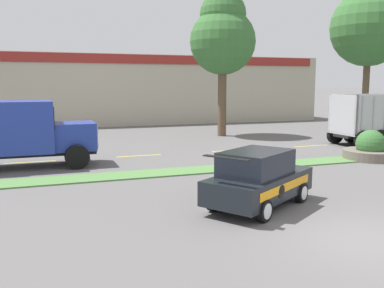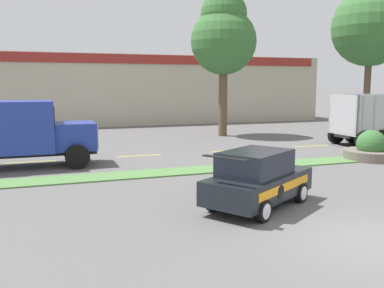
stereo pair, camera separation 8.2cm
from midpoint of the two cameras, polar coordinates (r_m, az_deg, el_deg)
The scene contains 12 objects.
ground_plane at distance 11.57m, azimuth 21.44°, elevation -11.68°, with size 600.00×600.00×0.00m, color #5B5959.
grass_verge at distance 19.13m, azimuth 3.13°, elevation -3.32°, with size 120.00×1.53×0.06m, color #517F42.
centre_line_3 at distance 22.36m, azimuth -20.84°, elevation -2.25°, with size 2.40×0.14×0.01m, color yellow.
centre_line_4 at distance 22.88m, azimuth -7.20°, elevation -1.56°, with size 2.40×0.14×0.01m, color yellow.
centre_line_5 at distance 24.60m, azimuth 5.16°, elevation -0.86°, with size 2.40×0.14×0.01m, color yellow.
centre_line_6 at distance 27.30m, azimuth 15.50°, elevation -0.24°, with size 2.40×0.14×0.01m, color yellow.
centre_line_7 at distance 30.72m, azimuth 23.76°, elevation 0.27°, with size 2.40×0.14×0.01m, color yellow.
rally_car at distance 13.34m, azimuth 8.67°, elevation -4.59°, with size 4.37×3.69×1.82m.
stone_planter at distance 23.39m, azimuth 22.60°, elevation -0.70°, with size 2.67×2.67×1.50m.
store_building_backdrop at distance 45.41m, azimuth -5.17°, elevation 7.26°, with size 31.53×12.10×6.41m.
tree_behind_left at distance 39.62m, azimuth 22.53°, elevation 15.02°, with size 6.35×6.35×13.17m.
tree_behind_right at distance 31.46m, azimuth 4.04°, elevation 14.22°, with size 4.70×4.70×10.31m.
Camera 1 is at (-7.36, -8.10, 3.79)m, focal length 40.00 mm.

